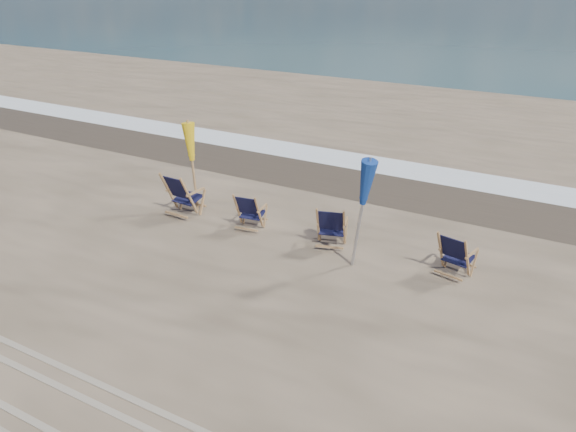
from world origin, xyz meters
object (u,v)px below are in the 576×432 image
at_px(beach_chair_0, 189,198).
at_px(beach_chair_1, 259,214).
at_px(beach_chair_2, 344,229).
at_px(umbrella_blue, 362,186).
at_px(umbrella_yellow, 192,147).
at_px(beach_chair_3, 467,260).

relative_size(beach_chair_0, beach_chair_1, 1.22).
relative_size(beach_chair_2, umbrella_blue, 0.43).
bearing_deg(beach_chair_0, beach_chair_2, -171.53).
relative_size(umbrella_yellow, umbrella_blue, 0.91).
bearing_deg(umbrella_blue, beach_chair_0, 176.62).
bearing_deg(umbrella_yellow, beach_chair_1, -10.75).
xyz_separation_m(beach_chair_1, beach_chair_2, (1.90, 0.14, 0.03)).
height_order(beach_chair_3, umbrella_yellow, umbrella_yellow).
distance_m(beach_chair_0, beach_chair_2, 3.59).
distance_m(beach_chair_1, umbrella_yellow, 2.27).
bearing_deg(beach_chair_2, beach_chair_1, -12.19).
bearing_deg(umbrella_blue, beach_chair_1, 169.63).
distance_m(beach_chair_0, umbrella_yellow, 1.16).
xyz_separation_m(beach_chair_3, umbrella_blue, (-1.87, -0.49, 1.23)).
relative_size(beach_chair_0, beach_chair_2, 1.14).
xyz_separation_m(beach_chair_2, umbrella_yellow, (-3.87, 0.24, 1.03)).
relative_size(beach_chair_3, umbrella_yellow, 0.46).
bearing_deg(beach_chair_3, umbrella_yellow, 9.27).
xyz_separation_m(beach_chair_1, beach_chair_3, (4.30, 0.05, 0.02)).
xyz_separation_m(beach_chair_0, beach_chair_1, (1.67, 0.20, -0.10)).
bearing_deg(umbrella_yellow, beach_chair_2, -3.52).
distance_m(beach_chair_0, beach_chair_1, 1.69).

